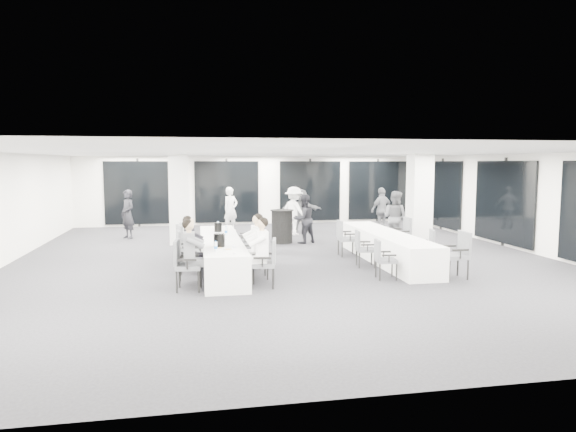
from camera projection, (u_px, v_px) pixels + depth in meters
name	position (u px, v px, depth m)	size (l,w,h in m)	color
room	(309.00, 203.00, 14.64)	(14.04, 16.04, 2.84)	black
column_left	(179.00, 199.00, 16.00)	(0.60, 0.60, 2.80)	silver
column_right	(419.00, 202.00, 15.13)	(0.60, 0.60, 2.80)	silver
banquet_table_main	(221.00, 254.00, 12.27)	(0.90, 5.00, 0.75)	silver
banquet_table_side	(386.00, 247.00, 13.27)	(0.90, 5.00, 0.75)	silver
cocktail_table	(282.00, 226.00, 16.29)	(0.76, 0.76, 1.05)	black
chair_main_left_near	(184.00, 262.00, 10.23)	(0.56, 0.61, 1.02)	#515358
chair_main_left_second	(185.00, 258.00, 10.84)	(0.49, 0.54, 0.93)	#515358
chair_main_left_mid	(185.00, 249.00, 11.84)	(0.55, 0.60, 0.99)	#515358
chair_main_left_fourth	(186.00, 243.00, 12.65)	(0.63, 0.66, 1.02)	#515358
chair_main_left_far	(186.00, 238.00, 13.75)	(0.52, 0.56, 0.93)	#515358
chair_main_right_near	(267.00, 260.00, 10.51)	(0.59, 0.62, 1.00)	#515358
chair_main_right_second	(262.00, 256.00, 11.32)	(0.44, 0.50, 0.87)	#515358
chair_main_right_mid	(258.00, 250.00, 11.99)	(0.53, 0.57, 0.91)	#515358
chair_main_right_fourth	(253.00, 242.00, 12.96)	(0.53, 0.58, 0.97)	#515358
chair_main_right_far	(249.00, 237.00, 13.94)	(0.53, 0.57, 0.92)	#515358
chair_side_left_near	(383.00, 257.00, 11.23)	(0.49, 0.53, 0.87)	#515358
chair_side_left_mid	(363.00, 246.00, 12.56)	(0.51, 0.55, 0.89)	#515358
chair_side_left_far	(345.00, 236.00, 14.00)	(0.50, 0.56, 0.97)	#515358
chair_side_right_near	(458.00, 252.00, 11.32)	(0.53, 0.59, 1.04)	#515358
chair_side_right_mid	(427.00, 245.00, 12.80)	(0.54, 0.57, 0.89)	#515358
chair_side_right_far	(402.00, 233.00, 14.31)	(0.54, 0.60, 1.03)	#515358
seated_guest_a	(193.00, 250.00, 10.23)	(0.50, 0.38, 1.44)	#5C5E64
seated_guest_b	(192.00, 245.00, 10.84)	(0.50, 0.38, 1.44)	black
seated_guest_c	(259.00, 248.00, 10.47)	(0.50, 0.38, 1.44)	white
seated_guest_d	(254.00, 242.00, 11.25)	(0.50, 0.38, 1.44)	white
standing_guest_a	(231.00, 206.00, 19.00)	(0.68, 0.55, 1.86)	white
standing_guest_b	(304.00, 216.00, 16.19)	(0.84, 0.51, 1.75)	black
standing_guest_c	(294.00, 208.00, 18.04)	(1.24, 0.63, 1.92)	white
standing_guest_d	(382.00, 207.00, 18.62)	(1.10, 0.61, 1.87)	#5C5E64
standing_guest_f	(301.00, 207.00, 18.90)	(1.64, 0.63, 1.79)	#5C5E64
standing_guest_g	(128.00, 211.00, 17.19)	(0.68, 0.55, 1.86)	black
standing_guest_h	(395.00, 214.00, 16.09)	(0.91, 0.55, 1.88)	#5C5E64
ice_bucket_near	(219.00, 240.00, 11.02)	(0.24, 0.24, 0.27)	black
ice_bucket_far	(218.00, 228.00, 13.36)	(0.20, 0.20, 0.23)	black
water_bottle_a	(216.00, 247.00, 10.42)	(0.06, 0.06, 0.20)	silver
water_bottle_b	(226.00, 231.00, 12.74)	(0.07, 0.07, 0.22)	silver
water_bottle_c	(218.00, 225.00, 14.01)	(0.06, 0.06, 0.19)	silver
plate_a	(220.00, 248.00, 10.80)	(0.18, 0.18, 0.03)	white
plate_b	(228.00, 249.00, 10.61)	(0.19, 0.19, 0.03)	white
plate_c	(222.00, 240.00, 11.96)	(0.21, 0.21, 0.03)	white
wine_glass	(234.00, 247.00, 10.13)	(0.07, 0.07, 0.19)	silver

